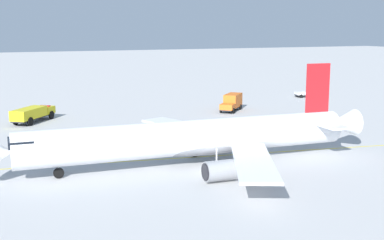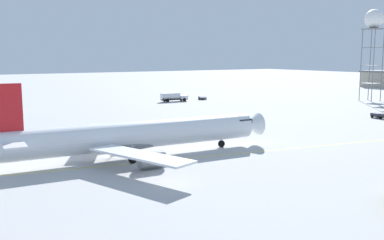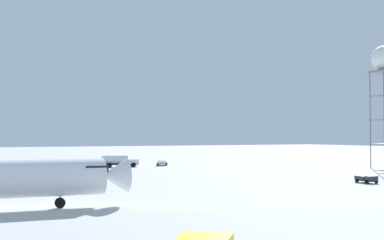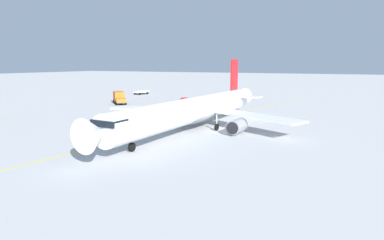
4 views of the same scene
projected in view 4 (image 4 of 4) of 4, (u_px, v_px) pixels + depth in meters
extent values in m
plane|color=#B2B2B2|center=(216.00, 130.00, 52.02)|extent=(600.00, 600.00, 0.00)
cylinder|color=white|center=(192.00, 110.00, 51.34)|extent=(6.24, 38.02, 3.89)
cone|color=white|center=(95.00, 134.00, 34.09)|extent=(3.87, 3.22, 3.69)
cone|color=white|center=(241.00, 97.00, 68.80)|extent=(3.55, 4.20, 3.30)
cube|color=black|center=(109.00, 122.00, 35.83)|extent=(3.45, 2.60, 0.70)
ellipsoid|color=gray|center=(198.00, 115.00, 53.14)|extent=(4.34, 13.82, 2.14)
cube|color=red|center=(234.00, 75.00, 64.79)|extent=(0.44, 3.21, 5.93)
cube|color=white|center=(249.00, 97.00, 63.99)|extent=(4.72, 2.88, 0.20)
cube|color=white|center=(220.00, 95.00, 66.97)|extent=(4.72, 2.88, 0.20)
cube|color=white|center=(257.00, 116.00, 49.60)|extent=(15.02, 9.77, 0.28)
cube|color=white|center=(154.00, 108.00, 58.74)|extent=(15.29, 8.22, 0.28)
cylinder|color=gray|center=(237.00, 126.00, 48.84)|extent=(2.29, 3.50, 2.08)
cylinder|color=black|center=(232.00, 128.00, 47.35)|extent=(1.77, 0.26, 1.77)
cylinder|color=gray|center=(157.00, 118.00, 55.80)|extent=(2.29, 3.50, 2.08)
cylinder|color=black|center=(151.00, 120.00, 54.31)|extent=(1.77, 0.26, 1.77)
cylinder|color=#9EA0A5|center=(132.00, 139.00, 39.29)|extent=(0.20, 0.20, 1.97)
cylinder|color=black|center=(132.00, 147.00, 39.46)|extent=(0.37, 1.12, 1.10)
cylinder|color=#9EA0A5|center=(217.00, 121.00, 51.61)|extent=(0.20, 0.20, 1.97)
cylinder|color=black|center=(217.00, 127.00, 51.78)|extent=(0.37, 1.12, 1.10)
cylinder|color=#9EA0A5|center=(180.00, 117.00, 54.87)|extent=(0.20, 0.20, 1.97)
cylinder|color=black|center=(180.00, 123.00, 55.04)|extent=(0.37, 1.12, 1.10)
cube|color=#232326|center=(188.00, 102.00, 86.37)|extent=(5.12, 4.39, 0.20)
cube|color=red|center=(185.00, 99.00, 87.88)|extent=(2.39, 2.46, 0.65)
cube|color=black|center=(184.00, 99.00, 88.46)|extent=(1.03, 1.34, 0.36)
cube|color=red|center=(190.00, 100.00, 85.53)|extent=(3.89, 3.58, 0.70)
cube|color=red|center=(185.00, 98.00, 87.81)|extent=(1.28, 1.44, 0.16)
cylinder|color=black|center=(182.00, 102.00, 87.53)|extent=(0.78, 0.68, 0.76)
cylinder|color=black|center=(188.00, 101.00, 88.40)|extent=(0.78, 0.68, 0.76)
cylinder|color=black|center=(188.00, 103.00, 84.51)|extent=(0.78, 0.68, 0.76)
cylinder|color=black|center=(194.00, 103.00, 85.38)|extent=(0.78, 0.68, 0.76)
cube|color=#232326|center=(120.00, 102.00, 85.35)|extent=(6.65, 6.56, 0.20)
cube|color=orange|center=(121.00, 100.00, 82.87)|extent=(3.24, 3.24, 1.00)
cube|color=black|center=(121.00, 100.00, 81.92)|extent=(1.46, 1.49, 0.56)
cube|color=orange|center=(119.00, 96.00, 86.24)|extent=(5.19, 5.14, 2.40)
cylinder|color=black|center=(126.00, 103.00, 83.39)|extent=(0.91, 0.90, 1.00)
cylinder|color=black|center=(116.00, 103.00, 82.60)|extent=(0.91, 0.90, 1.00)
cylinder|color=black|center=(123.00, 101.00, 87.94)|extent=(0.91, 0.90, 1.00)
cylinder|color=black|center=(114.00, 101.00, 87.15)|extent=(0.91, 0.90, 1.00)
cube|color=#232326|center=(141.00, 93.00, 111.91)|extent=(3.27, 5.25, 0.20)
cube|color=white|center=(137.00, 92.00, 110.56)|extent=(2.79, 2.04, 0.55)
cube|color=black|center=(136.00, 92.00, 110.08)|extent=(2.06, 0.60, 0.31)
cube|color=white|center=(143.00, 91.00, 112.46)|extent=(3.23, 3.73, 0.70)
cylinder|color=black|center=(140.00, 94.00, 109.84)|extent=(0.47, 0.84, 0.80)
cylinder|color=black|center=(135.00, 93.00, 111.44)|extent=(0.47, 0.84, 0.80)
cylinder|color=black|center=(147.00, 93.00, 112.30)|extent=(0.47, 0.84, 0.80)
cylinder|color=black|center=(142.00, 93.00, 113.90)|extent=(0.47, 0.84, 0.80)
cube|color=yellow|center=(165.00, 131.00, 51.84)|extent=(23.28, 128.94, 0.01)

